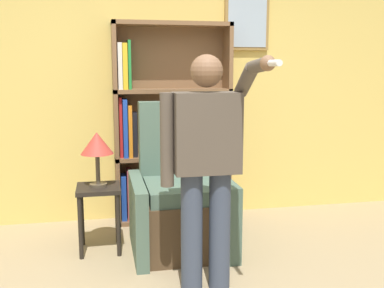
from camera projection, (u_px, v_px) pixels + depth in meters
wall_back at (163, 82)px, 4.57m from camera, size 8.00×0.11×2.80m
bookcase at (161, 127)px, 4.49m from camera, size 1.16×0.28×1.98m
armchair at (179, 203)px, 3.87m from camera, size 0.83×0.84×1.25m
person_standing at (206, 159)px, 3.02m from camera, size 0.59×0.78×1.63m
side_table at (99, 200)px, 3.78m from camera, size 0.36×0.36×0.56m
table_lamp at (97, 145)px, 3.70m from camera, size 0.27×0.27×0.46m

